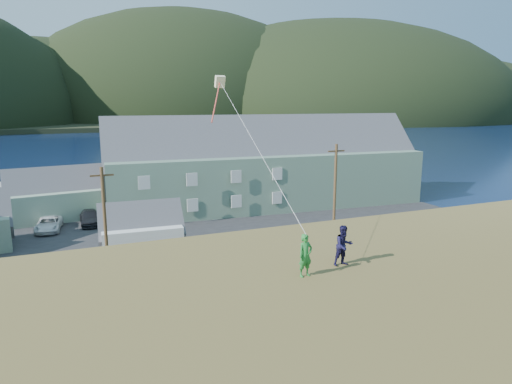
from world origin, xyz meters
TOP-DOWN VIEW (x-y plane):
  - ground at (0.00, 0.00)m, footprint 900.00×900.00m
  - grass_strip at (0.00, -2.00)m, footprint 110.00×8.00m
  - waterfront_lot at (0.00, 17.00)m, footprint 72.00×36.00m
  - wharf at (-6.00, 40.00)m, footprint 26.00×14.00m
  - far_shore at (0.00, 330.00)m, footprint 900.00×320.00m
  - far_hills at (35.59, 279.38)m, footprint 760.00×265.00m
  - lodge at (16.54, 20.59)m, footprint 39.83×13.50m
  - shed_white at (-1.05, 7.01)m, footprint 7.28×5.02m
  - shed_palegreen_far at (-8.00, 23.24)m, footprint 11.27×7.30m
  - utility_poles at (-1.39, 1.50)m, footprint 30.82×0.24m
  - parked_cars at (-7.99, 21.28)m, footprint 20.99×12.33m
  - kite_flyer_green at (0.94, -18.60)m, footprint 0.60×0.45m
  - kite_flyer_navy at (2.74, -18.20)m, footprint 0.74×0.58m
  - kite_rig at (0.56, -10.62)m, footprint 0.86×4.37m

SIDE VIEW (x-z plane):
  - ground at x=0.00m, z-range 0.00..0.00m
  - grass_strip at x=0.00m, z-range 0.00..0.10m
  - waterfront_lot at x=0.00m, z-range 0.00..0.12m
  - wharf at x=-6.00m, z-range 0.00..0.90m
  - parked_cars at x=-7.99m, z-range 0.07..1.62m
  - far_shore at x=0.00m, z-range 0.00..2.00m
  - far_hills at x=35.59m, z-range -69.50..73.50m
  - shed_white at x=-1.05m, z-range -0.63..4.96m
  - shed_palegreen_far at x=-8.00m, z-range -0.84..6.29m
  - utility_poles at x=-1.39m, z-range -0.12..9.29m
  - lodge at x=16.54m, z-range -1.61..12.18m
  - kite_flyer_green at x=0.94m, z-range 7.20..8.70m
  - kite_flyer_navy at x=2.74m, z-range 7.20..8.71m
  - kite_rig at x=0.56m, z-range 8.87..18.75m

